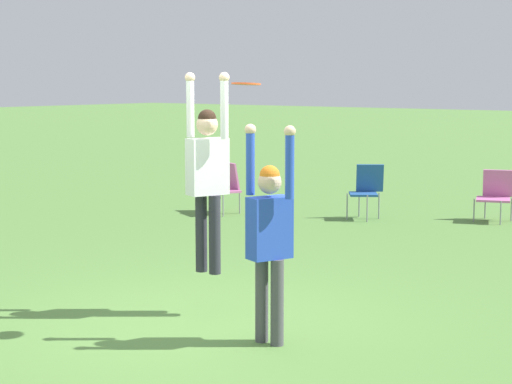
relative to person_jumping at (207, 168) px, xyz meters
The scene contains 7 objects.
ground_plane 1.56m from the person_jumping, 62.37° to the right, with size 120.00×120.00×0.00m, color #56843D.
person_jumping is the anchor object (origin of this frame).
person_defending 1.26m from the person_jumping, 20.78° to the right, with size 0.54×0.44×2.00m.
frisbee 1.20m from the person_jumping, 23.83° to the right, with size 0.27×0.27×0.03m.
camping_chair_0 7.52m from the person_jumping, 89.88° to the left, with size 0.72×0.78×0.87m.
camping_chair_2 6.79m from the person_jumping, 128.38° to the left, with size 0.72×0.78×0.91m.
camping_chair_3 6.64m from the person_jumping, 106.39° to the left, with size 0.65×0.73×0.94m.
Camera 1 is at (5.46, -6.11, 2.39)m, focal length 60.00 mm.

